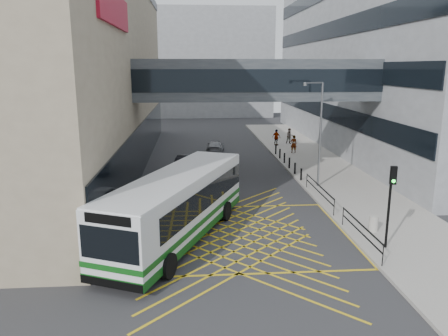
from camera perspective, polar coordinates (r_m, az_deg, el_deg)
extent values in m
plane|color=#333335|center=(22.89, 0.76, -8.64)|extent=(120.00, 120.00, 0.00)
cube|color=black|center=(37.95, -10.40, 3.07)|extent=(0.10, 41.50, 4.00)
cube|color=maroon|center=(25.67, -14.12, 19.49)|extent=(0.18, 9.00, 1.80)
cube|color=gray|center=(52.08, 26.30, 13.48)|extent=(24.00, 44.00, 20.00)
cube|color=black|center=(47.46, 12.81, 7.38)|extent=(0.10, 43.50, 1.60)
cube|color=black|center=(47.25, 13.06, 12.21)|extent=(0.10, 43.50, 1.60)
cube|color=black|center=(47.38, 13.32, 17.05)|extent=(0.10, 43.50, 1.60)
cube|color=gray|center=(81.17, -4.48, 13.45)|extent=(28.00, 16.00, 18.00)
cube|color=#3E4348|center=(33.54, 4.18, 11.41)|extent=(20.00, 4.00, 3.00)
cube|color=black|center=(31.55, 4.72, 11.29)|extent=(19.50, 0.06, 1.60)
cube|color=black|center=(35.54, 3.69, 11.51)|extent=(19.50, 0.06, 1.60)
cube|color=#A39E95|center=(38.70, 12.16, 0.28)|extent=(6.00, 54.00, 0.16)
cube|color=gold|center=(22.89, 0.76, -8.63)|extent=(12.00, 9.00, 0.01)
cube|color=silver|center=(21.74, -6.08, -4.76)|extent=(7.17, 11.99, 2.92)
cube|color=#0F4C14|center=(22.16, -6.00, -7.90)|extent=(7.23, 12.05, 0.37)
cube|color=#0F4C14|center=(21.97, -6.03, -6.50)|extent=(7.25, 12.06, 0.24)
cube|color=black|center=(22.19, -5.39, -3.35)|extent=(6.64, 10.63, 1.14)
cube|color=black|center=(16.81, -14.75, -9.63)|extent=(2.32, 1.06, 1.30)
cube|color=black|center=(16.45, -14.98, -6.53)|extent=(1.81, 0.83, 0.38)
cube|color=silver|center=(21.34, -6.17, -1.00)|extent=(7.11, 11.88, 0.11)
cube|color=black|center=(17.45, -14.48, -14.42)|extent=(2.53, 1.17, 0.32)
cube|color=black|center=(27.38, -0.76, -3.75)|extent=(2.53, 1.17, 0.32)
cylinder|color=black|center=(19.67, -14.54, -11.14)|extent=(0.70, 1.11, 1.08)
cylinder|color=black|center=(18.41, -7.26, -12.56)|extent=(0.70, 1.11, 1.08)
cylinder|color=black|center=(25.67, -5.52, -4.97)|extent=(0.70, 1.11, 1.08)
cylinder|color=black|center=(24.71, 0.28, -5.63)|extent=(0.70, 1.11, 1.08)
imported|color=silver|center=(27.81, -9.52, -3.44)|extent=(2.80, 4.35, 1.29)
imported|color=black|center=(36.33, -4.77, 0.70)|extent=(2.67, 4.72, 1.39)
imported|color=gray|center=(44.07, -1.14, 2.86)|extent=(2.21, 4.23, 1.26)
cylinder|color=black|center=(21.72, 20.66, -5.57)|extent=(0.13, 0.13, 3.36)
cube|color=black|center=(21.02, 21.25, -0.89)|extent=(0.30, 0.21, 0.84)
sphere|color=#19E533|center=(20.98, 21.28, -1.61)|extent=(0.18, 0.18, 0.16)
cylinder|color=slate|center=(31.18, 12.45, 4.15)|extent=(0.19, 0.19, 7.26)
cube|color=slate|center=(30.41, 11.69, 10.85)|extent=(1.39, 0.60, 0.09)
cylinder|color=slate|center=(29.98, 10.55, 10.73)|extent=(0.33, 0.33, 0.23)
cylinder|color=#ADA89E|center=(24.02, 18.93, -6.87)|extent=(0.47, 0.47, 0.81)
cube|color=black|center=(22.06, 17.49, -7.05)|extent=(0.05, 5.00, 0.05)
cube|color=black|center=(22.19, 17.42, -8.02)|extent=(0.05, 5.00, 0.05)
cube|color=black|center=(28.35, 12.35, -2.26)|extent=(0.05, 6.00, 0.05)
cube|color=black|center=(28.46, 12.31, -3.04)|extent=(0.05, 6.00, 0.05)
cylinder|color=black|center=(20.09, 20.04, -10.64)|extent=(0.04, 0.04, 1.00)
cylinder|color=black|center=(24.40, 15.28, -6.06)|extent=(0.04, 0.04, 1.00)
cylinder|color=black|center=(25.74, 14.18, -4.99)|extent=(0.04, 0.04, 1.00)
cylinder|color=black|center=(31.25, 10.76, -1.61)|extent=(0.04, 0.04, 1.00)
cylinder|color=black|center=(33.17, 10.05, -0.82)|extent=(0.14, 0.14, 0.90)
cylinder|color=black|center=(35.05, 9.25, -0.03)|extent=(0.14, 0.14, 0.90)
cylinder|color=black|center=(36.95, 8.54, 0.67)|extent=(0.14, 0.14, 0.90)
cylinder|color=black|center=(38.86, 7.90, 1.31)|extent=(0.14, 0.14, 0.90)
cylinder|color=black|center=(40.78, 7.31, 1.88)|extent=(0.14, 0.14, 0.90)
cylinder|color=black|center=(42.70, 6.78, 2.41)|extent=(0.14, 0.14, 0.90)
imported|color=gray|center=(43.60, 9.08, 3.11)|extent=(0.71, 0.53, 1.74)
imported|color=gray|center=(48.69, 8.57, 4.14)|extent=(0.85, 0.53, 1.69)
imported|color=gray|center=(47.45, 6.87, 3.99)|extent=(1.07, 1.07, 1.73)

